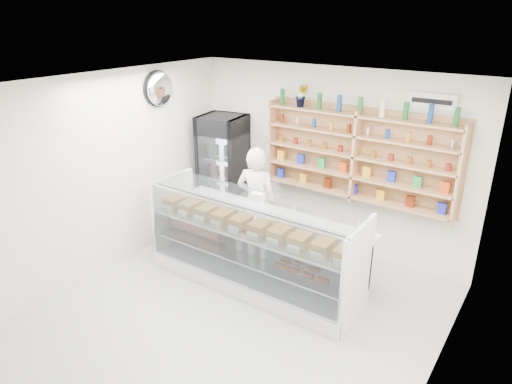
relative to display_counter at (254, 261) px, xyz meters
The scene contains 8 objects.
room 1.37m from the display_counter, 74.72° to the right, with size 5.00×5.00×5.00m.
display_counter is the anchor object (origin of this frame).
shop_worker 0.96m from the display_counter, 122.49° to the left, with size 0.63×0.41×1.73m, color silver.
drinks_cooler 2.07m from the display_counter, 140.35° to the left, with size 0.80×0.78×1.94m.
wall_shelving 2.07m from the display_counter, 63.84° to the left, with size 2.84×0.28×1.33m.
potted_plant 2.51m from the display_counter, 97.11° to the left, with size 0.18×0.15×0.34m, color #1E6626.
security_mirror 2.87m from the display_counter, 169.75° to the left, with size 0.15×0.50×0.50m, color silver.
wall_sign 3.11m from the display_counter, 44.79° to the left, with size 0.62×0.03×0.20m, color white.
Camera 1 is at (2.87, -3.59, 3.51)m, focal length 32.00 mm.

